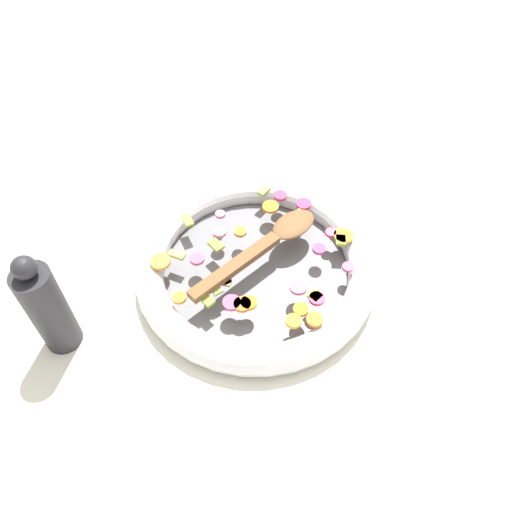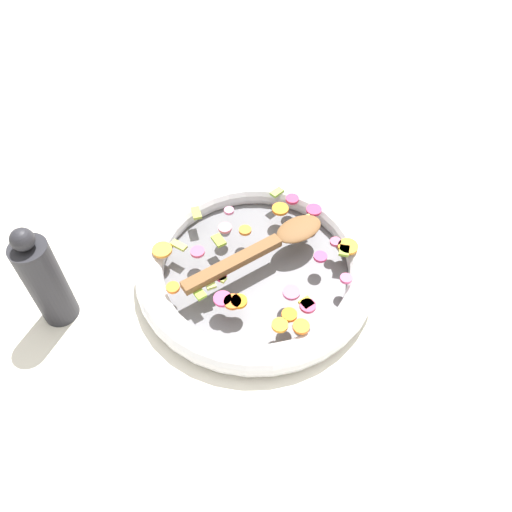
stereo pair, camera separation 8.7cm
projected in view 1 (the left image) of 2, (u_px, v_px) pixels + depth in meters
The scene contains 5 objects.
ground_plane at pixel (256, 273), 0.91m from camera, with size 4.00×4.00×0.00m, color silver.
skillet at pixel (256, 266), 0.89m from camera, with size 0.43×0.43×0.05m.
chopped_vegetables at pixel (262, 260), 0.86m from camera, with size 0.31×0.34×0.01m.
wooden_spoon at pixel (268, 243), 0.87m from camera, with size 0.26×0.17×0.01m.
pepper_mill at pixel (47, 307), 0.75m from camera, with size 0.06×0.06×0.21m.
Camera 1 is at (-0.52, -0.17, 0.72)m, focal length 35.00 mm.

